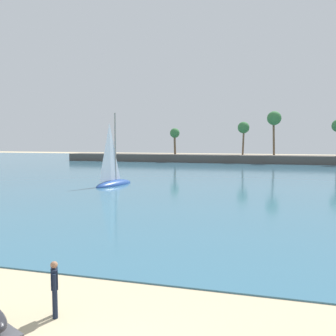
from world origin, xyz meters
TOP-DOWN VIEW (x-y plane):
  - sea at (0.00, 60.85)m, footprint 220.00×109.53m
  - palm_headland at (5.27, 75.59)m, footprint 86.84×6.28m
  - person_rigging_by_gear at (-2.65, 3.17)m, footprint 0.35×0.48m
  - sailboat_near_shore at (-13.22, 31.21)m, footprint 3.12×6.31m

SIDE VIEW (x-z plane):
  - sea at x=0.00m, z-range 0.00..0.06m
  - sailboat_near_shore at x=-13.22m, z-range -3.54..5.24m
  - person_rigging_by_gear at x=-2.65m, z-range 0.06..1.73m
  - palm_headland at x=5.27m, z-range -3.07..9.29m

